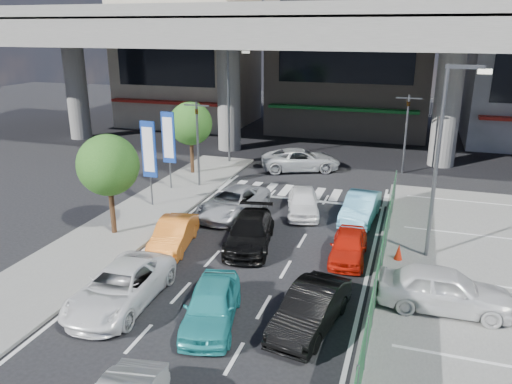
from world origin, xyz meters
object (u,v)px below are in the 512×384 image
(street_lamp_right, at_px, (443,148))
(tree_near, at_px, (108,165))
(crossing_wagon_silver, at_px, (301,160))
(traffic_light_left, at_px, (197,123))
(parked_sedan_white, at_px, (444,289))
(street_lamp_left, at_px, (231,96))
(sedan_white_mid_left, at_px, (120,287))
(signboard_near, at_px, (149,152))
(wagon_silver_front_left, at_px, (233,202))
(taxi_teal_mid, at_px, (211,305))
(sedan_white_front_mid, at_px, (303,202))
(sedan_black_mid, at_px, (250,232))
(traffic_cone, at_px, (399,252))
(signboard_far, at_px, (169,140))
(taxi_orange_left, at_px, (174,234))
(taxi_orange_right, at_px, (349,246))
(tree_far, at_px, (191,124))
(hatch_black_mid_right, at_px, (311,309))
(kei_truck_front_right, at_px, (361,207))
(traffic_light_right, at_px, (407,115))

(street_lamp_right, relative_size, tree_near, 1.67)
(tree_near, distance_m, crossing_wagon_silver, 15.06)
(traffic_light_left, height_order, parked_sedan_white, traffic_light_left)
(street_lamp_left, bearing_deg, sedan_white_mid_left, -80.92)
(street_lamp_left, xyz_separation_m, signboard_near, (-0.87, -10.01, -1.71))
(traffic_light_left, xyz_separation_m, wagon_silver_front_left, (3.62, -3.83, -3.25))
(taxi_teal_mid, xyz_separation_m, sedan_white_front_mid, (0.61, 10.87, -0.02))
(sedan_black_mid, relative_size, traffic_cone, 6.95)
(traffic_light_left, height_order, sedan_white_front_mid, traffic_light_left)
(signboard_far, distance_m, sedan_black_mid, 9.77)
(tree_near, distance_m, sedan_white_mid_left, 7.09)
(sedan_black_mid, height_order, wagon_silver_front_left, wagon_silver_front_left)
(taxi_orange_left, bearing_deg, sedan_white_mid_left, -95.63)
(tree_near, relative_size, sedan_white_front_mid, 1.22)
(sedan_white_mid_left, bearing_deg, street_lamp_left, 96.87)
(taxi_orange_left, height_order, taxi_orange_right, taxi_orange_left)
(street_lamp_left, bearing_deg, signboard_near, -94.99)
(street_lamp_right, bearing_deg, sedan_white_front_mid, 151.79)
(tree_far, bearing_deg, sedan_white_front_mid, -30.56)
(parked_sedan_white, bearing_deg, sedan_black_mid, 68.12)
(signboard_near, height_order, crossing_wagon_silver, signboard_near)
(taxi_orange_left, bearing_deg, traffic_light_left, 96.42)
(sedan_white_front_mid, height_order, parked_sedan_white, parked_sedan_white)
(sedan_black_mid, height_order, crossing_wagon_silver, crossing_wagon_silver)
(hatch_black_mid_right, xyz_separation_m, wagon_silver_front_left, (-5.97, 8.90, 0.00))
(wagon_silver_front_left, bearing_deg, sedan_white_front_mid, 28.15)
(taxi_orange_left, distance_m, crossing_wagon_silver, 14.31)
(sedan_black_mid, xyz_separation_m, taxi_orange_right, (4.36, 0.00, -0.06))
(tree_near, relative_size, tree_far, 1.00)
(sedan_white_mid_left, distance_m, wagon_silver_front_left, 9.56)
(tree_far, xyz_separation_m, taxi_orange_right, (11.66, -9.77, -2.77))
(street_lamp_left, relative_size, sedan_white_front_mid, 2.03)
(signboard_far, relative_size, wagon_silver_front_left, 0.95)
(sedan_white_front_mid, bearing_deg, traffic_cone, -53.32)
(tree_far, height_order, taxi_teal_mid, tree_far)
(street_lamp_left, height_order, parked_sedan_white, street_lamp_left)
(kei_truck_front_right, xyz_separation_m, traffic_cone, (2.07, -4.20, -0.29))
(signboard_near, bearing_deg, street_lamp_left, 85.01)
(wagon_silver_front_left, bearing_deg, sedan_white_mid_left, -85.15)
(tree_near, relative_size, crossing_wagon_silver, 0.90)
(hatch_black_mid_right, bearing_deg, taxi_orange_left, 158.79)
(tree_near, height_order, sedan_black_mid, tree_near)
(street_lamp_left, bearing_deg, kei_truck_front_right, -40.18)
(signboard_near, distance_m, crossing_wagon_silver, 11.60)
(traffic_light_right, distance_m, taxi_teal_mid, 21.40)
(taxi_orange_left, bearing_deg, signboard_far, 107.55)
(street_lamp_right, height_order, parked_sedan_white, street_lamp_right)
(sedan_white_mid_left, xyz_separation_m, sedan_black_mid, (2.73, 6.09, -0.01))
(tree_near, height_order, hatch_black_mid_right, tree_near)
(wagon_silver_front_left, xyz_separation_m, sedan_white_front_mid, (3.44, 1.21, -0.02))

